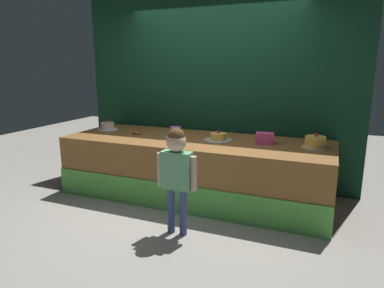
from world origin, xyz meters
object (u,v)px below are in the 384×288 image
Objects in this scene: child_figure at (177,167)px; pink_box at (265,138)px; cake_far_left at (108,126)px; cake_center_right at (218,137)px; cake_far_right at (315,142)px; cake_center_left at (175,133)px; donut at (137,133)px.

pink_box is at bearing 60.86° from child_figure.
cake_center_right is at bearing -2.46° from cake_far_left.
pink_box and cake_center_right have the same top height.
child_figure reaches higher than pink_box.
pink_box is 0.58m from cake_far_right.
cake_center_left is at bearing -5.52° from cake_far_left.
child_figure is 2.06m from cake_far_left.
donut is at bearing -177.40° from cake_center_right.
cake_far_left is (-0.58, 0.13, 0.03)m from donut.
child_figure reaches higher than cake_far_left.
cake_center_left is at bearing 1.51° from donut.
cake_far_left is at bearing 167.61° from donut.
cake_far_right is at bearing 2.54° from cake_center_right.
cake_far_left reaches higher than donut.
pink_box is 2.33m from cake_far_left.
donut is 0.58m from cake_center_left.
cake_center_right is (0.58, 0.04, -0.02)m from cake_center_left.
child_figure is 1.53m from donut.
child_figure is 3.72× the size of cake_far_right.
cake_far_left is at bearing 179.54° from cake_far_right.
donut is 0.35× the size of cake_center_right.
child_figure is 5.19× the size of pink_box.
child_figure is at bearing -93.26° from cake_center_right.
cake_center_right is (0.06, 1.11, 0.09)m from child_figure.
cake_center_right reaches higher than donut.
cake_far_left is at bearing 177.54° from cake_center_right.
cake_center_right is 1.20× the size of cake_far_right.
cake_far_left reaches higher than cake_center_left.
cake_center_left is at bearing -175.71° from pink_box.
pink_box reaches higher than donut.
cake_far_left reaches higher than cake_center_right.
cake_center_left is at bearing -176.32° from cake_center_right.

